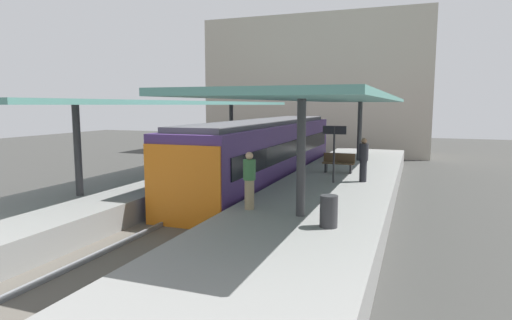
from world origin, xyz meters
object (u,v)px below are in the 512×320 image
platform_sign (334,141)px  litter_bin (329,211)px  platform_bench (339,162)px  passenger_mid_platform (363,159)px  passenger_near_bench (249,180)px  commuter_train (265,153)px

platform_sign → litter_bin: (0.99, -6.11, -1.22)m
litter_bin → platform_sign: bearing=99.2°
platform_bench → passenger_mid_platform: passenger_mid_platform is taller
passenger_mid_platform → litter_bin: bearing=-90.5°
passenger_near_bench → passenger_mid_platform: size_ratio=0.97×
litter_bin → passenger_near_bench: passenger_near_bench is taller
litter_bin → passenger_mid_platform: 6.76m
passenger_near_bench → passenger_mid_platform: bearing=65.8°
platform_sign → passenger_near_bench: (-1.52, -5.08, -0.75)m
platform_bench → passenger_near_bench: passenger_near_bench is taller
litter_bin → passenger_mid_platform: (0.06, 6.74, 0.50)m
commuter_train → platform_sign: (3.74, -2.70, 0.90)m
commuter_train → passenger_mid_platform: size_ratio=9.09×
platform_sign → passenger_near_bench: platform_sign is taller
commuter_train → litter_bin: 10.00m
commuter_train → litter_bin: bearing=-61.7°
platform_bench → litter_bin: bearing=-81.9°
commuter_train → platform_bench: commuter_train is taller
passenger_near_bench → passenger_mid_platform: 6.26m
platform_sign → passenger_near_bench: 5.36m
litter_bin → passenger_mid_platform: passenger_mid_platform is taller
commuter_train → platform_sign: 4.70m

